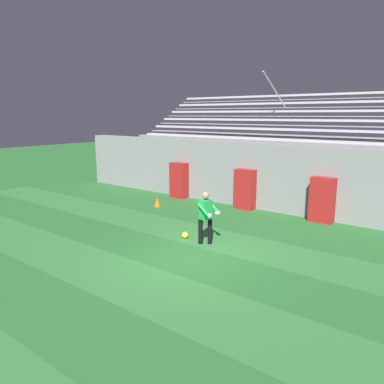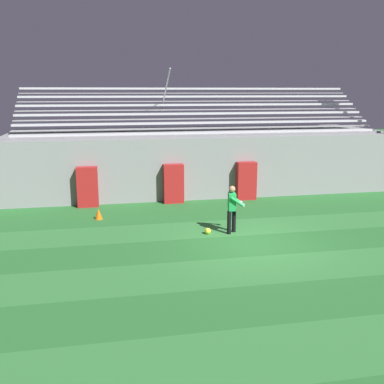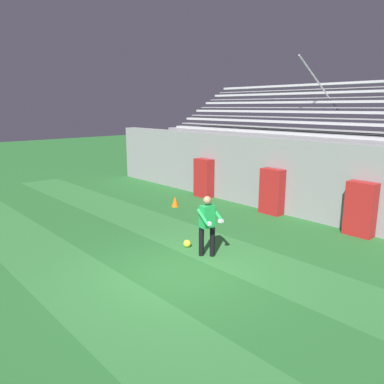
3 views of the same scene
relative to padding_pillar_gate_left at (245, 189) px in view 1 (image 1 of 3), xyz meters
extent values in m
plane|color=#286B2D|center=(1.66, -5.95, -0.86)|extent=(80.00, 80.00, 0.00)
cube|color=#337A38|center=(1.66, -8.02, -0.85)|extent=(28.00, 1.96, 0.01)
cube|color=#337A38|center=(1.66, -4.10, -0.85)|extent=(28.00, 1.96, 0.01)
cube|color=gray|center=(1.66, 0.55, 0.54)|extent=(24.00, 0.60, 2.80)
cube|color=#B21E1E|center=(0.00, 0.00, 0.00)|extent=(0.88, 0.44, 1.71)
cube|color=#B21E1E|center=(3.33, 0.00, 0.00)|extent=(0.88, 0.44, 1.71)
cube|color=#B21E1E|center=(-3.68, 0.00, 0.00)|extent=(0.88, 0.44, 1.71)
cube|color=gray|center=(1.66, 3.25, 0.59)|extent=(18.00, 4.60, 2.90)
cube|color=silver|center=(1.66, 1.30, 2.09)|extent=(17.10, 0.36, 0.10)
cube|color=gray|center=(1.66, 1.10, 1.86)|extent=(17.10, 0.60, 0.04)
cube|color=silver|center=(1.66, 2.00, 2.49)|extent=(17.10, 0.36, 0.10)
cube|color=gray|center=(1.66, 1.80, 2.26)|extent=(17.10, 0.60, 0.04)
cube|color=silver|center=(1.66, 2.70, 2.89)|extent=(17.10, 0.36, 0.10)
cube|color=gray|center=(1.66, 2.50, 2.66)|extent=(17.10, 0.60, 0.04)
cube|color=silver|center=(1.66, 3.40, 3.29)|extent=(17.10, 0.36, 0.10)
cube|color=gray|center=(1.66, 3.20, 3.06)|extent=(17.10, 0.60, 0.04)
cube|color=silver|center=(1.66, 4.10, 3.69)|extent=(17.10, 0.36, 0.10)
cube|color=gray|center=(1.66, 3.90, 3.46)|extent=(17.10, 0.60, 0.04)
cube|color=silver|center=(1.66, 4.80, 4.09)|extent=(17.10, 0.36, 0.10)
cube|color=gray|center=(1.66, 4.60, 3.86)|extent=(17.10, 0.60, 0.04)
cylinder|color=silver|center=(0.07, 2.80, 3.94)|extent=(0.06, 3.33, 2.05)
cylinder|color=black|center=(1.42, -4.60, -0.45)|extent=(0.16, 0.16, 0.82)
cylinder|color=black|center=(1.19, -4.79, -0.45)|extent=(0.16, 0.16, 0.82)
cube|color=green|center=(1.30, -4.69, 0.26)|extent=(0.29, 0.41, 0.60)
sphere|color=#A37556|center=(1.30, -4.69, 0.70)|extent=(0.22, 0.22, 0.22)
cylinder|color=green|center=(1.48, -4.47, 0.31)|extent=(0.49, 0.15, 0.37)
cylinder|color=green|center=(1.41, -4.95, 0.31)|extent=(0.49, 0.15, 0.37)
cube|color=silver|center=(1.67, -4.54, 0.18)|extent=(0.12, 0.12, 0.08)
cube|color=silver|center=(1.61, -4.94, 0.18)|extent=(0.12, 0.12, 0.08)
sphere|color=yellow|center=(0.47, -4.67, -0.75)|extent=(0.22, 0.22, 0.22)
cone|color=orange|center=(-3.24, -2.04, -0.65)|extent=(0.30, 0.30, 0.42)
camera|label=1|loc=(7.87, -13.80, 3.14)|focal=35.00mm
camera|label=2|loc=(-2.90, -19.07, 3.95)|focal=42.00mm
camera|label=3|loc=(8.09, -11.40, 3.11)|focal=35.00mm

